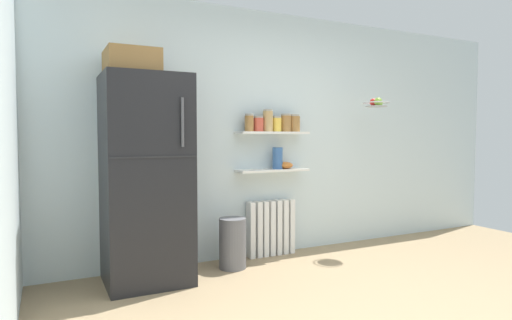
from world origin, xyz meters
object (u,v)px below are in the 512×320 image
Objects in this scene: storage_jar_4 at (286,123)px; vase at (278,158)px; radiator at (271,228)px; storage_jar_5 at (295,123)px; hanging_fruit_basket at (377,103)px; trash_bin at (233,243)px; storage_jar_2 at (268,121)px; shelf_bowl at (285,165)px; refrigerator at (145,174)px; storage_jar_1 at (259,124)px; storage_jar_3 at (277,124)px; storage_jar_0 at (249,123)px.

storage_jar_4 reaches higher than vase.
vase is at bearing -25.73° from radiator.
radiator is 3.16× the size of storage_jar_5.
storage_jar_5 is at bearing 160.99° from hanging_fruit_basket.
hanging_fruit_basket is at bearing -3.13° from trash_bin.
storage_jar_2 is 0.52m from shelf_bowl.
refrigerator is at bearing -178.77° from trash_bin.
storage_jar_1 is 1.37m from hanging_fruit_basket.
storage_jar_4 is 0.45m from shelf_bowl.
shelf_bowl is at bearing 0.00° from storage_jar_3.
radiator is 1.80m from hanging_fruit_basket.
storage_jar_3 is 0.71× the size of vase.
shelf_bowl is at bearing 16.37° from trash_bin.
storage_jar_5 is 0.43m from vase.
shelf_bowl is at bearing 163.04° from hanging_fruit_basket.
storage_jar_1 is at bearing 180.00° from vase.
refrigerator is 1.32m from storage_jar_1.
hanging_fruit_basket is at bearing -12.95° from storage_jar_1.
refrigerator is at bearing -168.46° from storage_jar_0.
storage_jar_0 reaches higher than vase.
storage_jar_5 reaches higher than storage_jar_0.
storage_jar_2 is 1.22× the size of storage_jar_4.
storage_jar_0 is 0.22m from storage_jar_2.
shelf_bowl is (-0.11, 0.00, -0.45)m from storage_jar_5.
vase is at bearing 180.00° from storage_jar_5.
hanging_fruit_basket is (1.08, -0.30, 0.60)m from vase.
refrigerator is 12.22× the size of storage_jar_3.
refrigerator is 4.11× the size of trash_bin.
hanging_fruit_basket is (1.42, -0.30, 0.23)m from storage_jar_0.
storage_jar_1 is 0.84× the size of storage_jar_4.
hanging_fruit_basket is at bearing -15.42° from storage_jar_3.
storage_jar_1 is at bearing 180.00° from shelf_bowl.
storage_jar_4 is at bearing 162.97° from hanging_fruit_basket.
storage_jar_5 is at bearing 7.79° from refrigerator.
shelf_bowl is at bearing 180.00° from storage_jar_5.
shelf_bowl is at bearing 0.00° from vase.
storage_jar_4 reaches higher than storage_jar_0.
storage_jar_2 is 1.25m from hanging_fruit_basket.
storage_jar_2 is 0.79× the size of hanging_fruit_basket.
storage_jar_2 is 1.31m from trash_bin.
storage_jar_3 reaches higher than radiator.
storage_jar_4 is at bearing 0.00° from storage_jar_1.
storage_jar_5 is 0.64× the size of hanging_fruit_basket.
storage_jar_0 is 0.44m from storage_jar_4.
refrigerator is at bearing 178.30° from hanging_fruit_basket.
storage_jar_3 is at bearing -0.00° from storage_jar_0.
storage_jar_2 is (1.33, 0.23, 0.50)m from refrigerator.
hanging_fruit_basket is at bearing -16.11° from radiator.
hanging_fruit_basket reaches higher than radiator.
refrigerator is 10.72× the size of storage_jar_5.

